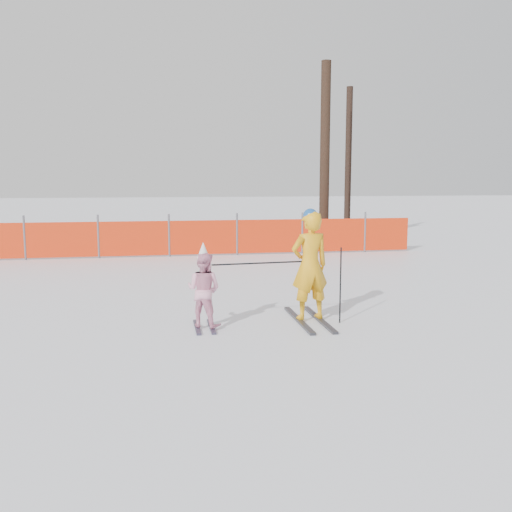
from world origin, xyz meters
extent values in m
plane|color=white|center=(0.00, 0.00, 0.00)|extent=(120.00, 120.00, 0.00)
cube|color=black|center=(0.60, -0.05, 0.02)|extent=(0.09, 1.73, 0.04)
cube|color=black|center=(0.94, -0.05, 0.02)|extent=(0.09, 1.73, 0.04)
imported|color=#FFAE15|center=(0.77, -0.05, 0.90)|extent=(0.70, 0.52, 1.73)
sphere|color=#1B5097|center=(0.77, -0.05, 1.70)|extent=(0.23, 0.23, 0.23)
cube|color=black|center=(-1.04, -0.20, 0.01)|extent=(0.09, 0.84, 0.03)
cube|color=black|center=(-0.82, -0.20, 0.01)|extent=(0.09, 0.84, 0.03)
imported|color=#FFA6C6|center=(-0.93, -0.20, 0.60)|extent=(0.70, 0.66, 1.14)
cone|color=white|center=(-0.93, -0.20, 1.21)|extent=(0.19, 0.19, 0.24)
cylinder|color=black|center=(1.22, -0.25, 0.60)|extent=(0.02, 0.02, 1.21)
cylinder|color=black|center=(-0.08, -0.13, 0.97)|extent=(1.46, 0.15, 0.02)
cylinder|color=#595960|center=(-5.27, 7.98, 0.62)|extent=(0.06, 0.06, 1.25)
cylinder|color=#595960|center=(-3.27, 7.98, 0.62)|extent=(0.06, 0.06, 1.25)
cylinder|color=#595960|center=(-1.27, 7.98, 0.62)|extent=(0.06, 0.06, 1.25)
cylinder|color=#595960|center=(0.73, 7.98, 0.62)|extent=(0.06, 0.06, 1.25)
cylinder|color=#595960|center=(2.73, 7.98, 0.62)|extent=(0.06, 0.06, 1.25)
cylinder|color=#595960|center=(4.73, 7.98, 0.62)|extent=(0.06, 0.06, 1.25)
cube|color=red|center=(-1.57, 7.98, 0.55)|extent=(15.40, 0.03, 1.00)
cylinder|color=black|center=(4.02, 10.05, 3.06)|extent=(0.33, 0.33, 6.13)
cylinder|color=black|center=(5.51, 11.98, 2.81)|extent=(0.24, 0.24, 5.63)
camera|label=1|loc=(-1.61, -8.74, 2.29)|focal=40.00mm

